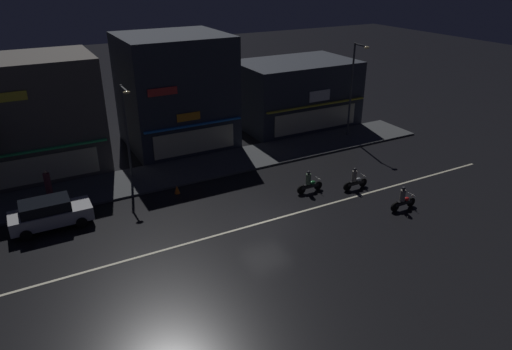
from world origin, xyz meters
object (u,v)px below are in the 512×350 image
(streetlamp_east, at_px, (353,83))
(streetlamp_mid, at_px, (126,124))
(motorcycle_opposite_lane, at_px, (403,200))
(traffic_cone, at_px, (177,189))
(motorcycle_lead, at_px, (355,180))
(motorcycle_following, at_px, (309,183))
(pedestrian_on_sidewalk, at_px, (48,186))
(parked_car_near_kerb, at_px, (50,213))

(streetlamp_east, bearing_deg, streetlamp_mid, 178.89)
(motorcycle_opposite_lane, xyz_separation_m, traffic_cone, (-11.20, 8.46, -0.36))
(traffic_cone, bearing_deg, motorcycle_lead, -25.27)
(streetlamp_east, relative_size, motorcycle_lead, 4.03)
(motorcycle_following, bearing_deg, motorcycle_opposite_lane, -55.68)
(motorcycle_opposite_lane, bearing_deg, traffic_cone, -45.20)
(motorcycle_opposite_lane, bearing_deg, pedestrian_on_sidewalk, -39.43)
(streetlamp_east, relative_size, traffic_cone, 13.93)
(streetlamp_east, bearing_deg, motorcycle_opposite_lane, -114.37)
(pedestrian_on_sidewalk, relative_size, motorcycle_opposite_lane, 1.02)
(streetlamp_mid, bearing_deg, streetlamp_east, -1.11)
(motorcycle_lead, bearing_deg, motorcycle_following, 155.38)
(streetlamp_mid, relative_size, streetlamp_east, 0.83)
(pedestrian_on_sidewalk, bearing_deg, motorcycle_opposite_lane, 61.69)
(parked_car_near_kerb, relative_size, traffic_cone, 7.82)
(streetlamp_east, height_order, motorcycle_following, streetlamp_east)
(motorcycle_lead, bearing_deg, traffic_cone, 149.86)
(motorcycle_lead, bearing_deg, parked_car_near_kerb, 161.62)
(traffic_cone, bearing_deg, streetlamp_mid, 119.20)
(streetlamp_east, height_order, motorcycle_lead, streetlamp_east)
(streetlamp_mid, height_order, pedestrian_on_sidewalk, streetlamp_mid)
(motorcycle_opposite_lane, bearing_deg, streetlamp_east, -122.49)
(streetlamp_mid, distance_m, pedestrian_on_sidewalk, 6.11)
(parked_car_near_kerb, height_order, motorcycle_following, parked_car_near_kerb)
(parked_car_near_kerb, relative_size, motorcycle_opposite_lane, 2.26)
(parked_car_near_kerb, relative_size, motorcycle_lead, 2.26)
(pedestrian_on_sidewalk, distance_m, parked_car_near_kerb, 3.39)
(pedestrian_on_sidewalk, distance_m, traffic_cone, 7.82)
(motorcycle_following, xyz_separation_m, motorcycle_opposite_lane, (3.63, -4.57, 0.00))
(streetlamp_east, relative_size, pedestrian_on_sidewalk, 3.93)
(parked_car_near_kerb, xyz_separation_m, motorcycle_opposite_lane, (18.80, -7.87, -0.24))
(motorcycle_lead, bearing_deg, streetlamp_mid, 140.96)
(streetlamp_east, bearing_deg, motorcycle_following, -141.66)
(pedestrian_on_sidewalk, distance_m, motorcycle_opposite_lane, 21.63)
(parked_car_near_kerb, bearing_deg, streetlamp_east, -171.19)
(traffic_cone, bearing_deg, pedestrian_on_sidewalk, 159.12)
(motorcycle_opposite_lane, distance_m, traffic_cone, 14.04)
(streetlamp_east, bearing_deg, pedestrian_on_sidewalk, -179.14)
(motorcycle_following, bearing_deg, traffic_cone, 148.54)
(streetlamp_east, xyz_separation_m, pedestrian_on_sidewalk, (-23.73, -0.35, -3.58))
(streetlamp_mid, bearing_deg, parked_car_near_kerb, -144.14)
(motorcycle_following, relative_size, traffic_cone, 3.45)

